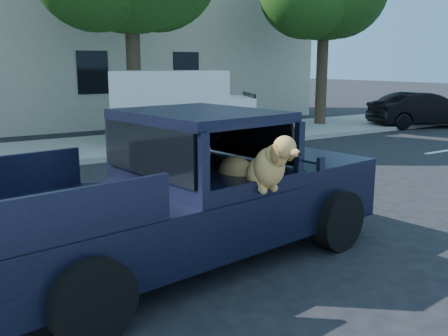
{
  "coord_description": "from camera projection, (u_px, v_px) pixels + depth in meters",
  "views": [
    {
      "loc": [
        -1.27,
        -5.17,
        2.52
      ],
      "look_at": [
        2.01,
        -0.13,
        1.26
      ],
      "focal_mm": 40.0,
      "sensor_mm": 36.0,
      "label": 1
    }
  ],
  "objects": [
    {
      "name": "building_main",
      "position": [
        15.0,
        12.0,
        19.65
      ],
      "size": [
        26.0,
        6.0,
        9.0
      ],
      "primitive_type": "cube",
      "color": "beige",
      "rests_on": "ground"
    },
    {
      "name": "parked_sedan",
      "position": [
        423.0,
        110.0,
        20.06
      ],
      "size": [
        2.84,
        4.51,
        1.4
      ],
      "primitive_type": "imported",
      "rotation": [
        0.0,
        0.0,
        1.22
      ],
      "color": "black",
      "rests_on": "ground"
    },
    {
      "name": "lane_stripes",
      "position": [
        120.0,
        201.0,
        9.29
      ],
      "size": [
        21.6,
        0.14,
        0.01
      ],
      "primitive_type": null,
      "color": "silver",
      "rests_on": "ground"
    },
    {
      "name": "mail_truck",
      "position": [
        179.0,
        114.0,
        15.27
      ],
      "size": [
        4.65,
        3.46,
        2.32
      ],
      "rotation": [
        0.0,
        0.0,
        -0.41
      ],
      "color": "silver",
      "rests_on": "ground"
    },
    {
      "name": "pickup_truck",
      "position": [
        180.0,
        213.0,
        6.34
      ],
      "size": [
        5.66,
        3.01,
        1.94
      ],
      "rotation": [
        0.0,
        0.0,
        0.13
      ],
      "color": "black",
      "rests_on": "ground"
    },
    {
      "name": "ground",
      "position": [
        63.0,
        300.0,
        5.44
      ],
      "size": [
        120.0,
        120.0,
        0.0
      ],
      "primitive_type": "plane",
      "color": "black",
      "rests_on": "ground"
    }
  ]
}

